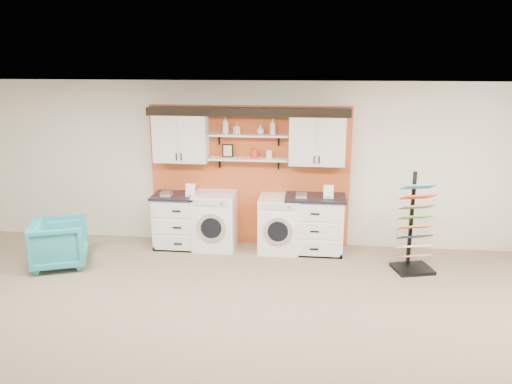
# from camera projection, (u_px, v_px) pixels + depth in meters

# --- Properties ---
(floor) EXTENTS (10.00, 10.00, 0.00)m
(floor) POSITION_uv_depth(u_px,v_px,m) (202.00, 381.00, 5.05)
(floor) COLOR #88715B
(floor) RESTS_ON ground
(ceiling) EXTENTS (10.00, 10.00, 0.00)m
(ceiling) POSITION_uv_depth(u_px,v_px,m) (193.00, 101.00, 4.31)
(ceiling) COLOR white
(ceiling) RESTS_ON wall_back
(wall_back) EXTENTS (10.00, 0.00, 10.00)m
(wall_back) POSITION_uv_depth(u_px,v_px,m) (250.00, 164.00, 8.52)
(wall_back) COLOR beige
(wall_back) RESTS_ON floor
(accent_panel) EXTENTS (3.40, 0.07, 2.40)m
(accent_panel) POSITION_uv_depth(u_px,v_px,m) (249.00, 176.00, 8.53)
(accent_panel) COLOR #C14F21
(accent_panel) RESTS_ON wall_back
(upper_cabinet_left) EXTENTS (0.90, 0.35, 0.84)m
(upper_cabinet_left) POSITION_uv_depth(u_px,v_px,m) (181.00, 137.00, 8.31)
(upper_cabinet_left) COLOR white
(upper_cabinet_left) RESTS_ON wall_back
(upper_cabinet_right) EXTENTS (0.90, 0.35, 0.84)m
(upper_cabinet_right) POSITION_uv_depth(u_px,v_px,m) (317.00, 139.00, 8.07)
(upper_cabinet_right) COLOR white
(upper_cabinet_right) RESTS_ON wall_back
(shelf_lower) EXTENTS (1.32, 0.28, 0.03)m
(shelf_lower) POSITION_uv_depth(u_px,v_px,m) (248.00, 159.00, 8.29)
(shelf_lower) COLOR white
(shelf_lower) RESTS_ON wall_back
(shelf_upper) EXTENTS (1.32, 0.28, 0.03)m
(shelf_upper) POSITION_uv_depth(u_px,v_px,m) (248.00, 135.00, 8.19)
(shelf_upper) COLOR white
(shelf_upper) RESTS_ON wall_back
(crown_molding) EXTENTS (3.30, 0.41, 0.13)m
(crown_molding) POSITION_uv_depth(u_px,v_px,m) (248.00, 111.00, 8.09)
(crown_molding) COLOR black
(crown_molding) RESTS_ON wall_back
(picture_frame) EXTENTS (0.18, 0.02, 0.22)m
(picture_frame) POSITION_uv_depth(u_px,v_px,m) (228.00, 151.00, 8.34)
(picture_frame) COLOR black
(picture_frame) RESTS_ON shelf_lower
(canister_red) EXTENTS (0.11, 0.11, 0.16)m
(canister_red) POSITION_uv_depth(u_px,v_px,m) (254.00, 154.00, 8.25)
(canister_red) COLOR red
(canister_red) RESTS_ON shelf_lower
(canister_cream) EXTENTS (0.10, 0.10, 0.14)m
(canister_cream) POSITION_uv_depth(u_px,v_px,m) (269.00, 154.00, 8.23)
(canister_cream) COLOR silver
(canister_cream) RESTS_ON shelf_lower
(base_cabinet_left) EXTENTS (0.95, 0.66, 0.93)m
(base_cabinet_left) POSITION_uv_depth(u_px,v_px,m) (182.00, 221.00, 8.54)
(base_cabinet_left) COLOR white
(base_cabinet_left) RESTS_ON floor
(base_cabinet_right) EXTENTS (0.99, 0.66, 0.97)m
(base_cabinet_right) POSITION_uv_depth(u_px,v_px,m) (314.00, 224.00, 8.29)
(base_cabinet_right) COLOR white
(base_cabinet_right) RESTS_ON floor
(washer) EXTENTS (0.69, 0.71, 0.97)m
(washer) POSITION_uv_depth(u_px,v_px,m) (215.00, 221.00, 8.47)
(washer) COLOR white
(washer) RESTS_ON floor
(dryer) EXTENTS (0.67, 0.71, 0.94)m
(dryer) POSITION_uv_depth(u_px,v_px,m) (279.00, 224.00, 8.36)
(dryer) COLOR white
(dryer) RESTS_ON floor
(sample_rack) EXTENTS (0.65, 0.59, 1.52)m
(sample_rack) POSITION_uv_depth(u_px,v_px,m) (414.00, 239.00, 7.55)
(sample_rack) COLOR black
(sample_rack) RESTS_ON floor
(armchair) EXTENTS (1.04, 1.03, 0.74)m
(armchair) POSITION_uv_depth(u_px,v_px,m) (60.00, 243.00, 7.76)
(armchair) COLOR teal
(armchair) RESTS_ON floor
(soap_bottle_a) EXTENTS (0.15, 0.15, 0.28)m
(soap_bottle_a) POSITION_uv_depth(u_px,v_px,m) (226.00, 125.00, 8.18)
(soap_bottle_a) COLOR silver
(soap_bottle_a) RESTS_ON shelf_upper
(soap_bottle_b) EXTENTS (0.12, 0.12, 0.19)m
(soap_bottle_b) POSITION_uv_depth(u_px,v_px,m) (237.00, 128.00, 8.18)
(soap_bottle_b) COLOR silver
(soap_bottle_b) RESTS_ON shelf_upper
(soap_bottle_c) EXTENTS (0.17, 0.17, 0.15)m
(soap_bottle_c) POSITION_uv_depth(u_px,v_px,m) (260.00, 130.00, 8.14)
(soap_bottle_c) COLOR silver
(soap_bottle_c) RESTS_ON shelf_upper
(soap_bottle_d) EXTENTS (0.14, 0.14, 0.26)m
(soap_bottle_d) POSITION_uv_depth(u_px,v_px,m) (273.00, 127.00, 8.10)
(soap_bottle_d) COLOR silver
(soap_bottle_d) RESTS_ON shelf_upper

